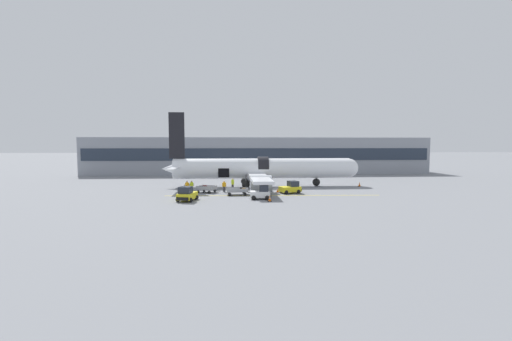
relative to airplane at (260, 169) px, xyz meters
name	(u,v)px	position (x,y,z in m)	size (l,w,h in m)	color
ground_plane	(275,190)	(1.94, -4.69, -2.78)	(500.00, 500.00, 0.00)	slate
apron_marking_line	(273,195)	(0.92, -9.95, -2.77)	(28.42, 1.61, 0.01)	yellow
terminal_strip	(258,155)	(1.94, 27.43, 1.39)	(78.67, 12.59, 8.34)	gray
airplane	(260,169)	(0.00, 0.00, 0.00)	(31.62, 27.17, 11.75)	white
baggage_tug_lead	(187,195)	(-9.88, -13.55, -2.02)	(2.54, 3.42, 1.77)	yellow
baggage_tug_mid	(261,193)	(-0.88, -12.80, -2.03)	(2.65, 2.20, 1.78)	white
baggage_tug_rear	(291,188)	(3.66, -7.94, -2.05)	(3.20, 2.58, 1.70)	yellow
baggage_cart_loading	(207,189)	(-7.99, -6.52, -2.28)	(3.42, 2.68, 1.04)	#999BA0
baggage_cart_queued	(238,191)	(-3.63, -8.99, -2.32)	(3.83, 2.24, 0.98)	#999BA0
ground_crew_loader_a	(187,186)	(-10.72, -6.56, -1.87)	(0.60, 0.47, 1.72)	#2D2D33
ground_crew_loader_b	(192,186)	(-10.24, -5.12, -1.96)	(0.54, 0.43, 1.54)	#2D2D33
ground_crew_driver	(224,186)	(-5.57, -6.17, -1.91)	(0.58, 0.43, 1.65)	#2D2D33
ground_crew_supervisor	(233,184)	(-4.36, -4.17, -1.83)	(0.46, 0.63, 1.79)	#2D2D33
suitcase_on_tarmac_upright	(192,192)	(-9.86, -8.47, -2.44)	(0.44, 0.34, 0.77)	#2D2D33
safety_cone_nose	(359,184)	(16.11, -1.01, -2.45)	(0.54, 0.54, 0.70)	black
safety_cone_engine_left	(270,198)	(-0.03, -14.57, -2.43)	(0.49, 0.49, 0.74)	black
safety_cone_wingtip	(278,191)	(1.97, -7.01, -2.51)	(0.59, 0.59, 0.57)	black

